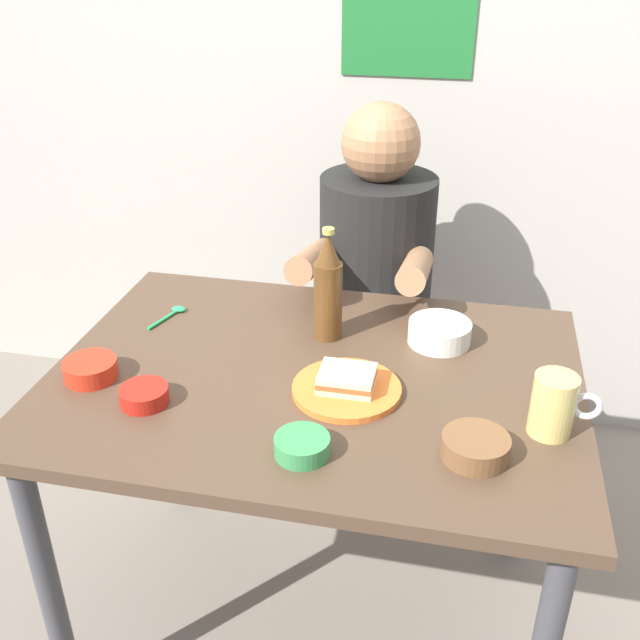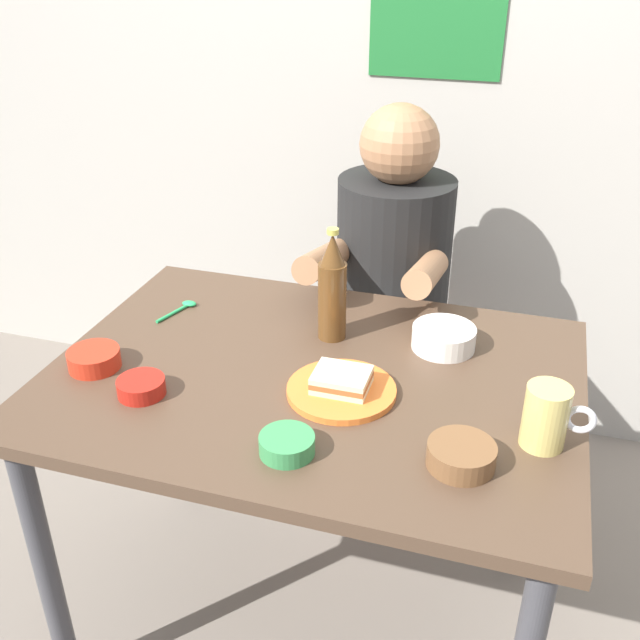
{
  "view_description": "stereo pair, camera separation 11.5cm",
  "coord_description": "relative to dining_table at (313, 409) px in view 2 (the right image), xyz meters",
  "views": [
    {
      "loc": [
        0.28,
        -1.26,
        1.57
      ],
      "look_at": [
        0.0,
        0.05,
        0.84
      ],
      "focal_mm": 40.92,
      "sensor_mm": 36.0,
      "label": 1
    },
    {
      "loc": [
        0.39,
        -1.23,
        1.57
      ],
      "look_at": [
        0.0,
        0.05,
        0.84
      ],
      "focal_mm": 40.92,
      "sensor_mm": 36.0,
      "label": 2
    }
  ],
  "objects": [
    {
      "name": "beer_mug",
      "position": [
        0.47,
        -0.1,
        0.15
      ],
      "size": [
        0.13,
        0.08,
        0.12
      ],
      "color": "#D1BC66",
      "rests_on": "dining_table"
    },
    {
      "name": "spoon",
      "position": [
        -0.39,
        0.18,
        0.1
      ],
      "size": [
        0.06,
        0.12,
        0.01
      ],
      "color": "#26A559",
      "rests_on": "dining_table"
    },
    {
      "name": "stool",
      "position": [
        0.04,
        0.63,
        -0.3
      ],
      "size": [
        0.34,
        0.34,
        0.45
      ],
      "color": "#4C4C51",
      "rests_on": "ground"
    },
    {
      "name": "dining_table",
      "position": [
        0.0,
        0.0,
        0.0
      ],
      "size": [
        1.1,
        0.8,
        0.74
      ],
      "color": "#4C3828",
      "rests_on": "ground"
    },
    {
      "name": "sandwich",
      "position": [
        0.08,
        -0.06,
        0.13
      ],
      "size": [
        0.11,
        0.09,
        0.04
      ],
      "color": "beige",
      "rests_on": "plate_orange"
    },
    {
      "name": "wall_back",
      "position": [
        0.0,
        1.05,
        0.65
      ],
      "size": [
        4.4,
        0.09,
        2.6
      ],
      "color": "#ADA89E",
      "rests_on": "ground"
    },
    {
      "name": "beer_bottle",
      "position": [
        -0.01,
        0.16,
        0.21
      ],
      "size": [
        0.06,
        0.06,
        0.26
      ],
      "color": "#593819",
      "rests_on": "dining_table"
    },
    {
      "name": "ground_plane",
      "position": [
        0.0,
        0.0,
        -0.65
      ],
      "size": [
        6.0,
        6.0,
        0.0
      ],
      "primitive_type": "plane",
      "color": "slate"
    },
    {
      "name": "plate_orange",
      "position": [
        0.08,
        -0.06,
        0.1
      ],
      "size": [
        0.22,
        0.22,
        0.01
      ],
      "primitive_type": "cylinder",
      "color": "orange",
      "rests_on": "dining_table"
    },
    {
      "name": "dip_bowl_green",
      "position": [
        0.04,
        -0.26,
        0.11
      ],
      "size": [
        0.1,
        0.1,
        0.03
      ],
      "color": "#388C4C",
      "rests_on": "dining_table"
    },
    {
      "name": "person_seated",
      "position": [
        0.04,
        0.62,
        0.12
      ],
      "size": [
        0.33,
        0.56,
        0.72
      ],
      "color": "black",
      "rests_on": "stool"
    },
    {
      "name": "rice_bowl_white",
      "position": [
        0.24,
        0.18,
        0.12
      ],
      "size": [
        0.14,
        0.14,
        0.05
      ],
      "color": "silver",
      "rests_on": "dining_table"
    },
    {
      "name": "sambal_bowl_red",
      "position": [
        -0.3,
        -0.18,
        0.11
      ],
      "size": [
        0.1,
        0.1,
        0.03
      ],
      "color": "#B21E14",
      "rests_on": "dining_table"
    },
    {
      "name": "condiment_bowl_brown",
      "position": [
        0.33,
        -0.21,
        0.12
      ],
      "size": [
        0.12,
        0.12,
        0.04
      ],
      "color": "brown",
      "rests_on": "dining_table"
    },
    {
      "name": "sauce_bowl_chili",
      "position": [
        -0.45,
        -0.11,
        0.12
      ],
      "size": [
        0.11,
        0.11,
        0.04
      ],
      "color": "red",
      "rests_on": "dining_table"
    }
  ]
}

